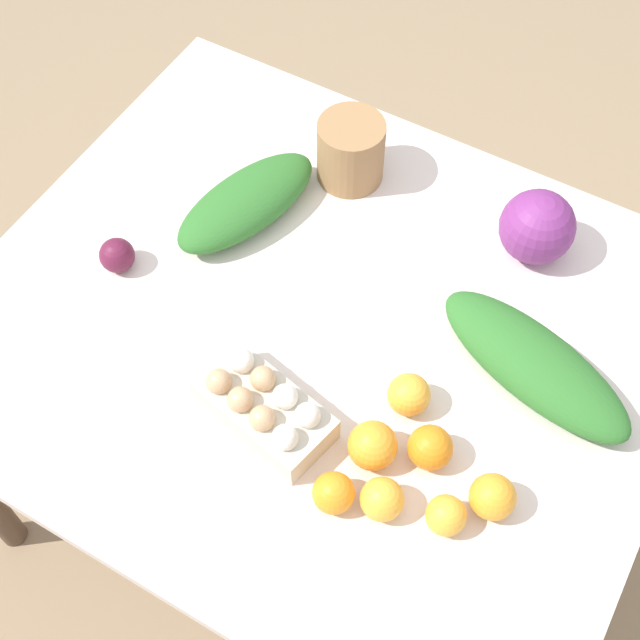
{
  "coord_description": "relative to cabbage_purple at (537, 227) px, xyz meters",
  "views": [
    {
      "loc": [
        -0.44,
        0.76,
        2.12
      ],
      "look_at": [
        0.0,
        0.0,
        0.77
      ],
      "focal_mm": 50.0,
      "sensor_mm": 36.0,
      "label": 1
    }
  ],
  "objects": [
    {
      "name": "orange_6",
      "position": [
        -0.14,
        0.52,
        -0.03
      ],
      "size": [
        0.08,
        0.08,
        0.08
      ],
      "primitive_type": "sphere",
      "color": "orange",
      "rests_on": "dining_table"
    },
    {
      "name": "egg_carton",
      "position": [
        0.25,
        0.56,
        -0.03
      ],
      "size": [
        0.26,
        0.17,
        0.09
      ],
      "rotation": [
        0.0,
        0.0,
        2.92
      ],
      "color": "beige",
      "rests_on": "dining_table"
    },
    {
      "name": "dining_table",
      "position": [
        0.26,
        0.35,
        -0.16
      ],
      "size": [
        1.28,
        1.09,
        0.75
      ],
      "color": "silver",
      "rests_on": "ground_plane"
    },
    {
      "name": "orange_0",
      "position": [
        -0.02,
        0.49,
        -0.03
      ],
      "size": [
        0.08,
        0.08,
        0.08
      ],
      "primitive_type": "sphere",
      "color": "orange",
      "rests_on": "dining_table"
    },
    {
      "name": "greens_bunch_beet_tops",
      "position": [
        0.52,
        0.2,
        -0.03
      ],
      "size": [
        0.22,
        0.35,
        0.08
      ],
      "primitive_type": "ellipsoid",
      "rotation": [
        0.0,
        0.0,
        1.29
      ],
      "color": "#2D6B28",
      "rests_on": "dining_table"
    },
    {
      "name": "orange_5",
      "position": [
        0.05,
        0.42,
        -0.03
      ],
      "size": [
        0.07,
        0.07,
        0.07
      ],
      "primitive_type": "sphere",
      "color": "#F9A833",
      "rests_on": "dining_table"
    },
    {
      "name": "orange_1",
      "position": [
        -0.09,
        0.58,
        -0.04
      ],
      "size": [
        0.07,
        0.07,
        0.07
      ],
      "primitive_type": "sphere",
      "color": "#F9A833",
      "rests_on": "dining_table"
    },
    {
      "name": "cabbage_purple",
      "position": [
        0.0,
        0.0,
        0.0
      ],
      "size": [
        0.14,
        0.14,
        0.14
      ],
      "primitive_type": "sphere",
      "color": "#7A2D75",
      "rests_on": "dining_table"
    },
    {
      "name": "paper_bag",
      "position": [
        0.4,
        0.0,
        -0.0
      ],
      "size": [
        0.14,
        0.14,
        0.14
      ],
      "primitive_type": "cylinder",
      "color": "#997047",
      "rests_on": "dining_table"
    },
    {
      "name": "greens_bunch_chard",
      "position": [
        -0.11,
        0.26,
        -0.03
      ],
      "size": [
        0.42,
        0.25,
        0.08
      ],
      "primitive_type": "ellipsoid",
      "rotation": [
        0.0,
        0.0,
        2.85
      ],
      "color": "#2D6B28",
      "rests_on": "dining_table"
    },
    {
      "name": "orange_4",
      "position": [
        0.01,
        0.61,
        -0.04
      ],
      "size": [
        0.07,
        0.07,
        0.07
      ],
      "primitive_type": "sphere",
      "color": "#F9A833",
      "rests_on": "dining_table"
    },
    {
      "name": "beet_root",
      "position": [
        0.66,
        0.42,
        -0.04
      ],
      "size": [
        0.07,
        0.07,
        0.07
      ],
      "primitive_type": "sphere",
      "color": "#5B1933",
      "rests_on": "dining_table"
    },
    {
      "name": "orange_2",
      "position": [
        0.06,
        0.53,
        -0.03
      ],
      "size": [
        0.08,
        0.08,
        0.08
      ],
      "primitive_type": "sphere",
      "color": "orange",
      "rests_on": "dining_table"
    },
    {
      "name": "orange_3",
      "position": [
        0.08,
        0.63,
        -0.04
      ],
      "size": [
        0.07,
        0.07,
        0.07
      ],
      "primitive_type": "sphere",
      "color": "orange",
      "rests_on": "dining_table"
    },
    {
      "name": "ground_plane",
      "position": [
        0.26,
        0.35,
        -0.82
      ],
      "size": [
        8.0,
        8.0,
        0.0
      ],
      "primitive_type": "plane",
      "color": "#937A5B"
    }
  ]
}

